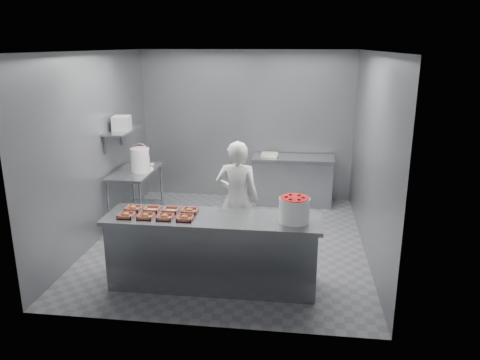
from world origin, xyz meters
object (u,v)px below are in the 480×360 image
tray_7 (190,211)px  strawberry_tub (294,209)px  tray_1 (145,216)px  appliance (122,123)px  back_counter (292,180)px  tray_0 (126,215)px  tray_6 (171,210)px  tray_4 (133,208)px  tray_5 (152,209)px  service_counter (213,251)px  tray_2 (165,217)px  glaze_bucket (140,159)px  worker (237,199)px  tray_3 (185,218)px  prep_table (136,188)px

tray_7 → strawberry_tub: bearing=-6.7°
tray_1 → appliance: size_ratio=0.62×
back_counter → tray_0: 3.91m
tray_0 → tray_6: bearing=27.4°
tray_4 → tray_7: (0.72, 0.00, 0.00)m
tray_5 → service_counter: bearing=-9.1°
tray_1 → tray_4: size_ratio=1.00×
tray_1 → tray_2: (0.24, 0.00, 0.00)m
tray_1 → tray_5: tray_1 is taller
back_counter → tray_2: size_ratio=8.01×
tray_4 → tray_6: tray_4 is taller
service_counter → glaze_bucket: size_ratio=5.57×
tray_1 → tray_7: (0.48, 0.25, 0.00)m
tray_0 → worker: bearing=41.4°
worker → strawberry_tub: (0.80, -0.96, 0.24)m
tray_6 → appliance: (-1.28, 1.82, 0.76)m
tray_1 → service_counter: bearing=9.0°
tray_3 → appliance: (-1.51, 2.07, 0.75)m
tray_4 → tray_2: bearing=-27.6°
tray_5 → tray_6: bearing=0.0°
back_counter → tray_4: (-1.93, -3.12, 0.47)m
service_counter → back_counter: 3.37m
tray_7 → strawberry_tub: strawberry_tub is taller
prep_table → worker: 2.10m
back_counter → appliance: bearing=-154.4°
back_counter → tray_3: 3.61m
back_counter → tray_6: (-1.44, -3.12, 0.47)m
service_counter → tray_4: tray_4 is taller
tray_3 → tray_5: bearing=152.3°
tray_2 → tray_0: bearing=180.0°
service_counter → tray_0: 1.14m
back_counter → worker: size_ratio=0.91×
tray_2 → worker: size_ratio=0.11×
service_counter → tray_4: (-1.03, 0.13, 0.47)m
tray_5 → appliance: size_ratio=0.62×
tray_2 → tray_3: same height
tray_1 → glaze_bucket: glaze_bucket is taller
tray_4 → tray_7: bearing=0.0°
strawberry_tub → tray_5: bearing=175.1°
prep_table → appliance: size_ratio=3.99×
prep_table → tray_4: size_ratio=6.40×
prep_table → appliance: (-0.17, -0.00, 1.09)m
prep_table → appliance: bearing=-178.7°
back_counter → tray_0: (-1.93, -3.38, 0.47)m
tray_2 → glaze_bucket: size_ratio=0.40×
strawberry_tub → service_counter: bearing=178.5°
service_counter → tray_5: tray_5 is taller
tray_1 → tray_2: same height
prep_table → glaze_bucket: (0.11, -0.05, 0.51)m
tray_5 → tray_2: bearing=-46.6°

